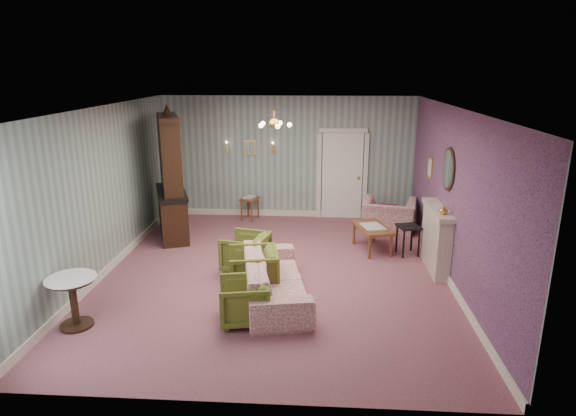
# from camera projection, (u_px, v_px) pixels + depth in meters

# --- Properties ---
(floor) EXTENTS (7.00, 7.00, 0.00)m
(floor) POSITION_uv_depth(u_px,v_px,m) (275.00, 273.00, 8.69)
(floor) COLOR #935563
(floor) RESTS_ON ground
(ceiling) EXTENTS (7.00, 7.00, 0.00)m
(ceiling) POSITION_uv_depth(u_px,v_px,m) (274.00, 108.00, 7.88)
(ceiling) COLOR white
(ceiling) RESTS_ON ground
(wall_back) EXTENTS (6.00, 0.00, 6.00)m
(wall_back) POSITION_uv_depth(u_px,v_px,m) (288.00, 158.00, 11.64)
(wall_back) COLOR gray
(wall_back) RESTS_ON ground
(wall_front) EXTENTS (6.00, 0.00, 6.00)m
(wall_front) POSITION_uv_depth(u_px,v_px,m) (244.00, 282.00, 4.93)
(wall_front) COLOR gray
(wall_front) RESTS_ON ground
(wall_left) EXTENTS (0.00, 7.00, 7.00)m
(wall_left) POSITION_uv_depth(u_px,v_px,m) (103.00, 192.00, 8.46)
(wall_left) COLOR gray
(wall_left) RESTS_ON ground
(wall_right) EXTENTS (0.00, 7.00, 7.00)m
(wall_right) POSITION_uv_depth(u_px,v_px,m) (454.00, 197.00, 8.10)
(wall_right) COLOR gray
(wall_right) RESTS_ON ground
(wall_right_floral) EXTENTS (0.00, 7.00, 7.00)m
(wall_right_floral) POSITION_uv_depth(u_px,v_px,m) (453.00, 197.00, 8.10)
(wall_right_floral) COLOR #BC5E8D
(wall_right_floral) RESTS_ON ground
(door) EXTENTS (1.12, 0.12, 2.16)m
(door) POSITION_uv_depth(u_px,v_px,m) (342.00, 174.00, 11.62)
(door) COLOR white
(door) RESTS_ON floor
(olive_chair_a) EXTENTS (0.76, 0.79, 0.71)m
(olive_chair_a) POSITION_uv_depth(u_px,v_px,m) (244.00, 299.00, 6.95)
(olive_chair_a) COLOR olive
(olive_chair_a) RESTS_ON floor
(olive_chair_b) EXTENTS (0.85, 0.89, 0.80)m
(olive_chair_b) POSITION_uv_depth(u_px,v_px,m) (253.00, 268.00, 7.89)
(olive_chair_b) COLOR olive
(olive_chair_b) RESTS_ON floor
(olive_chair_c) EXTENTS (0.86, 0.89, 0.76)m
(olive_chair_c) POSITION_uv_depth(u_px,v_px,m) (246.00, 250.00, 8.72)
(olive_chair_c) COLOR olive
(olive_chair_c) RESTS_ON floor
(sofa_chintz) EXTENTS (1.10, 2.41, 0.91)m
(sofa_chintz) POSITION_uv_depth(u_px,v_px,m) (274.00, 271.00, 7.66)
(sofa_chintz) COLOR #A6435D
(sofa_chintz) RESTS_ON floor
(wingback_chair) EXTENTS (1.23, 0.93, 0.97)m
(wingback_chair) POSITION_uv_depth(u_px,v_px,m) (389.00, 210.00, 10.79)
(wingback_chair) COLOR #A6435D
(wingback_chair) RESTS_ON floor
(dresser) EXTENTS (1.11, 1.75, 2.75)m
(dresser) POSITION_uv_depth(u_px,v_px,m) (170.00, 174.00, 10.25)
(dresser) COLOR black
(dresser) RESTS_ON floor
(fireplace) EXTENTS (0.30, 1.40, 1.16)m
(fireplace) POSITION_uv_depth(u_px,v_px,m) (436.00, 238.00, 8.73)
(fireplace) COLOR beige
(fireplace) RESTS_ON floor
(mantel_vase) EXTENTS (0.15, 0.15, 0.15)m
(mantel_vase) POSITION_uv_depth(u_px,v_px,m) (443.00, 210.00, 8.17)
(mantel_vase) COLOR gold
(mantel_vase) RESTS_ON fireplace
(oval_mirror) EXTENTS (0.04, 0.76, 0.84)m
(oval_mirror) POSITION_uv_depth(u_px,v_px,m) (448.00, 169.00, 8.37)
(oval_mirror) COLOR white
(oval_mirror) RESTS_ON wall_right
(framed_print) EXTENTS (0.04, 0.34, 0.42)m
(framed_print) POSITION_uv_depth(u_px,v_px,m) (430.00, 168.00, 9.74)
(framed_print) COLOR gold
(framed_print) RESTS_ON wall_right
(coffee_table) EXTENTS (0.82, 1.11, 0.51)m
(coffee_table) POSITION_uv_depth(u_px,v_px,m) (372.00, 238.00, 9.71)
(coffee_table) COLOR brown
(coffee_table) RESTS_ON floor
(side_table_black) EXTENTS (0.49, 0.49, 0.59)m
(side_table_black) POSITION_uv_depth(u_px,v_px,m) (408.00, 240.00, 9.47)
(side_table_black) COLOR black
(side_table_black) RESTS_ON floor
(pedestal_table) EXTENTS (0.87, 0.87, 0.75)m
(pedestal_table) POSITION_uv_depth(u_px,v_px,m) (74.00, 302.00, 6.81)
(pedestal_table) COLOR black
(pedestal_table) RESTS_ON floor
(nesting_table) EXTENTS (0.48, 0.54, 0.58)m
(nesting_table) POSITION_uv_depth(u_px,v_px,m) (250.00, 208.00, 11.68)
(nesting_table) COLOR brown
(nesting_table) RESTS_ON floor
(gilt_mirror_back) EXTENTS (0.28, 0.06, 0.36)m
(gilt_mirror_back) POSITION_uv_depth(u_px,v_px,m) (250.00, 147.00, 11.58)
(gilt_mirror_back) COLOR gold
(gilt_mirror_back) RESTS_ON wall_back
(sconce_left) EXTENTS (0.16, 0.12, 0.30)m
(sconce_left) POSITION_uv_depth(u_px,v_px,m) (227.00, 147.00, 11.60)
(sconce_left) COLOR gold
(sconce_left) RESTS_ON wall_back
(sconce_right) EXTENTS (0.16, 0.12, 0.30)m
(sconce_right) POSITION_uv_depth(u_px,v_px,m) (273.00, 148.00, 11.53)
(sconce_right) COLOR gold
(sconce_right) RESTS_ON wall_back
(chandelier) EXTENTS (0.56, 0.56, 0.36)m
(chandelier) POSITION_uv_depth(u_px,v_px,m) (274.00, 125.00, 7.95)
(chandelier) COLOR gold
(chandelier) RESTS_ON ceiling
(burgundy_cushion) EXTENTS (0.41, 0.28, 0.39)m
(burgundy_cushion) POSITION_uv_depth(u_px,v_px,m) (388.00, 212.00, 10.65)
(burgundy_cushion) COLOR maroon
(burgundy_cushion) RESTS_ON wingback_chair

